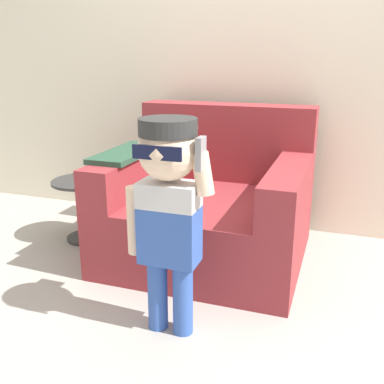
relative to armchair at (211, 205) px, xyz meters
The scene contains 5 objects.
ground_plane 0.41m from the armchair, 60.08° to the right, with size 10.00×10.00×0.00m, color #ADA89E.
wall_back 1.17m from the armchair, 77.80° to the left, with size 10.00×0.05×2.60m.
armchair is the anchor object (origin of this frame).
person_child 0.91m from the armchair, 85.13° to the right, with size 0.39×0.29×0.96m.
side_table 0.85m from the armchair, behind, with size 0.40×0.40×0.41m.
Camera 1 is at (0.61, -2.25, 1.20)m, focal length 42.00 mm.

